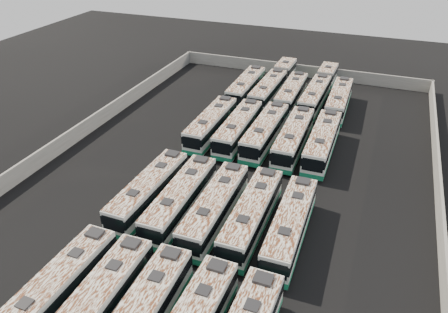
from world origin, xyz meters
TOP-DOWN VIEW (x-y plane):
  - ground at (0.00, 0.00)m, footprint 140.00×140.00m
  - perimeter_wall at (0.00, 0.00)m, footprint 45.20×73.20m
  - bus_front_far_left at (-6.09, -22.86)m, footprint 2.95×12.75m
  - bus_front_left at (-2.26, -23.10)m, footprint 3.00×13.11m
  - bus_midfront_far_left at (-6.08, -8.39)m, footprint 2.97×12.81m
  - bus_midfront_left at (-2.36, -8.55)m, footprint 2.91×12.99m
  - bus_midfront_center at (1.42, -8.70)m, footprint 2.85×12.93m
  - bus_midfront_right at (5.16, -8.41)m, footprint 2.82×12.94m
  - bus_midfront_far_right at (8.99, -8.68)m, footprint 2.93×12.85m
  - bus_midback_far_left at (-6.05, 8.47)m, footprint 2.78×12.92m
  - bus_midback_left at (-2.21, 8.56)m, footprint 2.91×13.05m
  - bus_midback_center at (1.42, 8.75)m, footprint 2.93×13.18m
  - bus_midback_right at (5.25, 8.50)m, footprint 2.94×13.20m
  - bus_midback_far_right at (8.88, 8.67)m, footprint 2.88×13.21m
  - bus_back_far_left at (-5.99, 23.05)m, footprint 2.86×12.92m
  - bus_back_left at (-2.21, 26.35)m, footprint 3.00×19.82m
  - bus_back_center at (1.51, 22.99)m, footprint 2.84×12.66m
  - bus_back_right at (5.23, 26.55)m, footprint 3.05×19.66m
  - bus_back_far_right at (8.87, 22.97)m, footprint 2.94×12.79m

SIDE VIEW (x-z plane):
  - ground at x=0.00m, z-range 0.00..0.00m
  - perimeter_wall at x=0.00m, z-range 0.00..2.20m
  - bus_back_right at x=5.23m, z-range 0.04..3.60m
  - bus_back_center at x=1.51m, z-range 0.04..3.60m
  - bus_front_far_left at x=-6.09m, z-range 0.04..3.62m
  - bus_back_left at x=-2.21m, z-range 0.04..3.63m
  - bus_back_far_right at x=8.87m, z-range 0.04..3.63m
  - bus_midfront_far_left at x=-6.08m, z-range 0.04..3.64m
  - bus_midfront_far_right at x=8.99m, z-range 0.04..3.65m
  - bus_back_far_left at x=-5.99m, z-range 0.04..3.68m
  - bus_midfront_center at x=1.42m, z-range 0.04..3.68m
  - bus_midback_far_left at x=-6.05m, z-range 0.04..3.68m
  - bus_midfront_right at x=5.16m, z-range 0.04..3.68m
  - bus_midfront_left at x=-2.36m, z-range 0.04..3.69m
  - bus_midback_left at x=-2.21m, z-range 0.04..3.71m
  - bus_front_left at x=-2.26m, z-range 0.04..3.72m
  - bus_midback_center at x=1.42m, z-range 0.04..3.75m
  - bus_midback_right at x=5.25m, z-range 0.04..3.75m
  - bus_midback_far_right at x=8.88m, z-range 0.04..3.76m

